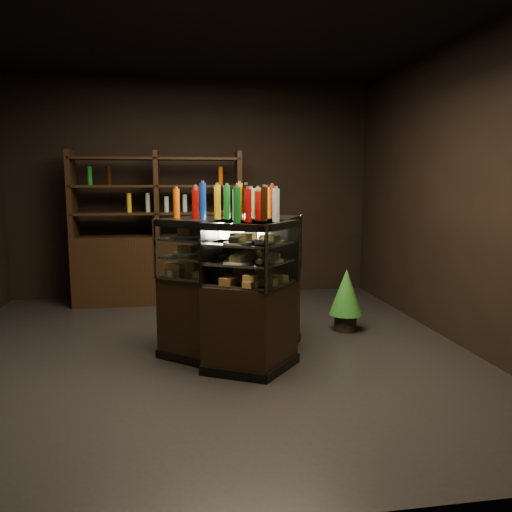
# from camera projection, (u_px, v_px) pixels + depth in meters

# --- Properties ---
(ground) EXTENTS (5.00, 5.00, 0.00)m
(ground) POSITION_uv_depth(u_px,v_px,m) (205.00, 351.00, 4.78)
(ground) COLOR black
(ground) RESTS_ON ground
(room_shell) EXTENTS (5.02, 5.02, 3.01)m
(room_shell) POSITION_uv_depth(u_px,v_px,m) (202.00, 144.00, 4.49)
(room_shell) COLOR black
(room_shell) RESTS_ON ground
(display_case) EXTENTS (1.45, 1.32, 1.29)m
(display_case) POSITION_uv_depth(u_px,v_px,m) (241.00, 312.00, 4.52)
(display_case) COLOR black
(display_case) RESTS_ON ground
(food_display) EXTENTS (1.08, 1.05, 0.40)m
(food_display) POSITION_uv_depth(u_px,v_px,m) (241.00, 251.00, 4.43)
(food_display) COLOR gold
(food_display) RESTS_ON display_case
(bottles_top) EXTENTS (0.92, 0.91, 0.30)m
(bottles_top) POSITION_uv_depth(u_px,v_px,m) (240.00, 203.00, 4.37)
(bottles_top) COLOR #B20C0A
(bottles_top) RESTS_ON display_case
(potted_conifer) EXTENTS (0.36, 0.36, 0.77)m
(potted_conifer) POSITION_uv_depth(u_px,v_px,m) (346.00, 291.00, 5.38)
(potted_conifer) COLOR black
(potted_conifer) RESTS_ON ground
(back_shelving) EXTENTS (2.20, 0.45, 2.00)m
(back_shelving) POSITION_uv_depth(u_px,v_px,m) (159.00, 257.00, 6.61)
(back_shelving) COLOR black
(back_shelving) RESTS_ON ground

